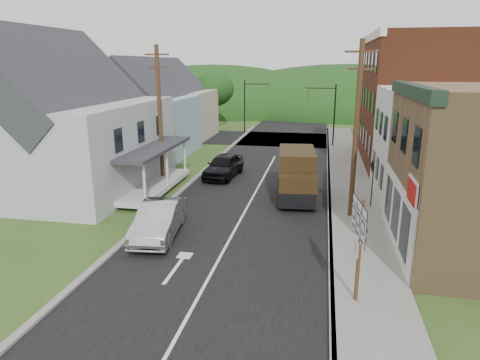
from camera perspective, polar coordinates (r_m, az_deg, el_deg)
The scene contains 24 objects.
ground at distance 20.40m, azimuth -1.04°, elevation -7.36°, with size 120.00×120.00×0.00m, color #2D4719.
road at distance 29.74m, azimuth 2.96°, elevation -0.05°, with size 9.00×90.00×0.02m, color black.
cross_road at distance 46.25m, azimuth 5.94°, elevation 5.43°, with size 60.00×9.00×0.02m, color black.
sidewalk_right at distance 27.60m, azimuth 14.58°, elevation -1.59°, with size 2.80×55.00×0.15m, color slate.
curb_right at distance 27.54m, azimuth 11.78°, elevation -1.45°, with size 0.20×55.00×0.15m, color slate.
curb_left at distance 28.85m, azimuth -6.79°, elevation -0.50°, with size 0.30×55.00×0.12m, color slate.
storefront_white at distance 27.32m, azimuth 26.48°, elevation 3.98°, with size 8.00×7.00×6.50m, color silver.
storefront_red at distance 36.28m, azimuth 22.97°, elevation 9.59°, with size 8.00×12.00×10.00m, color #5E2916.
house_gray at distance 29.38m, azimuth -22.18°, elevation 7.09°, with size 10.20×12.24×8.35m.
house_blue at distance 38.66m, azimuth -11.98°, elevation 8.78°, with size 7.14×8.16×7.28m.
house_cream at distance 47.20m, azimuth -8.30°, elevation 10.07°, with size 7.14×8.16×7.28m.
utility_pole_right at distance 22.20m, azimuth 15.23°, elevation 6.47°, with size 1.60×0.26×9.00m.
utility_pole_left at distance 28.58m, azimuth -10.66°, elevation 8.60°, with size 1.60×0.26×9.00m.
traffic_signal_right at distance 42.11m, azimuth 11.56°, elevation 9.40°, with size 2.87×0.20×6.00m.
traffic_signal_left at distance 49.77m, azimuth 1.42°, elevation 10.56°, with size 2.87×0.20×6.00m.
tree_left_b at distance 37.04m, azimuth -23.85°, elevation 9.41°, with size 4.80×4.80×6.94m.
tree_left_c at distance 44.78m, azimuth -20.32°, elevation 11.91°, with size 5.80×5.80×8.41m.
tree_left_d at distance 52.13m, azimuth -3.50°, elevation 12.00°, with size 4.80×4.80×6.94m.
forested_ridge at distance 73.93m, azimuth 7.95°, elevation 9.05°, with size 90.00×30.00×16.00m, color #15320F.
silver_sedan at distance 20.33m, azimuth -10.73°, elevation -5.28°, with size 1.70×4.88×1.61m, color silver.
dark_sedan at distance 30.39m, azimuth -2.20°, elevation 1.89°, with size 1.94×4.81×1.64m, color black.
delivery_van at distance 25.51m, azimuth 7.57°, elevation 0.65°, with size 2.57×5.36×2.90m.
route_sign_cluster at distance 14.48m, azimuth 15.56°, elevation -7.28°, with size 0.33×2.01×3.53m.
warning_sign at distance 24.56m, azimuth 17.24°, elevation 0.45°, with size 0.18×0.73×2.67m.
Camera 1 is at (3.94, -18.41, 7.86)m, focal length 32.00 mm.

